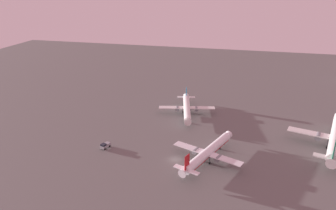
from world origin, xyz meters
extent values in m
plane|color=#605E5B|center=(0.00, 0.00, 0.00)|extent=(416.00, 416.00, 0.00)
cylinder|color=white|center=(11.87, 2.70, 3.50)|extent=(14.22, 29.85, 3.25)
cone|color=white|center=(17.84, 17.99, 3.50)|extent=(3.62, 3.03, 3.09)
cone|color=white|center=(5.84, -12.75, 3.50)|extent=(3.59, 3.29, 2.92)
cube|color=white|center=(11.56, 1.90, 3.33)|extent=(26.72, 13.14, 0.30)
cube|color=white|center=(6.43, -11.23, 3.68)|extent=(9.51, 5.33, 0.30)
cube|color=red|center=(6.52, -11.00, 6.28)|extent=(1.23, 2.64, 5.56)
cylinder|color=slate|center=(7.18, 3.61, 2.74)|extent=(2.87, 3.55, 1.88)
cylinder|color=slate|center=(15.94, 0.19, 2.74)|extent=(2.87, 3.55, 1.88)
cube|color=red|center=(11.87, 2.70, 2.61)|extent=(13.02, 27.44, 0.31)
cylinder|color=#333338|center=(15.45, 11.87, 1.99)|extent=(0.24, 0.24, 3.03)
cylinder|color=black|center=(15.45, 11.87, 0.47)|extent=(0.66, 1.00, 0.94)
cylinder|color=#333338|center=(9.34, 1.39, 1.99)|extent=(0.24, 0.24, 3.03)
cylinder|color=black|center=(9.34, 1.39, 0.47)|extent=(0.66, 1.00, 0.94)
cylinder|color=#333338|center=(12.85, 0.03, 1.99)|extent=(0.24, 0.24, 3.03)
cylinder|color=black|center=(12.85, 0.03, 0.47)|extent=(0.66, 1.00, 0.94)
cylinder|color=silver|center=(59.54, 24.97, 4.61)|extent=(14.83, 40.14, 4.27)
cone|color=silver|center=(53.77, 3.95, 4.61)|extent=(4.54, 4.05, 3.84)
cube|color=silver|center=(59.24, 23.89, 4.38)|extent=(35.86, 13.86, 0.39)
cube|color=silver|center=(54.33, 6.01, 4.83)|extent=(12.63, 5.87, 0.39)
cube|color=#146B4C|center=(54.42, 6.34, 8.26)|extent=(1.28, 3.56, 7.30)
cylinder|color=slate|center=(53.29, 25.53, 3.60)|extent=(3.46, 4.56, 2.47)
cube|color=#146B4C|center=(59.54, 24.97, 3.43)|extent=(13.56, 36.90, 0.40)
cylinder|color=black|center=(62.97, 37.46, 0.62)|extent=(0.76, 1.31, 1.24)
cylinder|color=#333338|center=(56.41, 22.92, 2.61)|extent=(0.31, 0.31, 3.99)
cylinder|color=black|center=(56.41, 22.92, 0.62)|extent=(0.76, 1.31, 1.24)
cylinder|color=silver|center=(-3.82, 43.17, 3.53)|extent=(9.79, 30.98, 3.27)
cone|color=silver|center=(-0.30, 27.02, 3.53)|extent=(3.48, 2.68, 3.11)
cone|color=silver|center=(-7.37, 59.48, 3.53)|extent=(3.39, 2.98, 2.94)
cube|color=silver|center=(-4.00, 44.01, 3.36)|extent=(27.65, 9.23, 0.30)
cube|color=silver|center=(-7.02, 57.89, 3.70)|extent=(9.69, 4.03, 0.30)
cube|color=#1984B2|center=(-6.97, 57.63, 6.33)|extent=(0.84, 2.75, 5.60)
cylinder|color=slate|center=(0.63, 45.02, 2.75)|extent=(2.51, 3.43, 1.89)
cylinder|color=slate|center=(-8.63, 43.00, 2.75)|extent=(2.51, 3.43, 1.89)
cube|color=#1984B2|center=(-3.82, 43.17, 2.63)|extent=(8.94, 28.48, 0.31)
cylinder|color=#333338|center=(-1.71, 33.48, 2.00)|extent=(0.24, 0.24, 3.06)
cylinder|color=black|center=(-1.71, 33.48, 0.47)|extent=(0.54, 1.00, 0.95)
cylinder|color=#333338|center=(-2.43, 45.67, 2.00)|extent=(0.24, 0.24, 3.06)
cylinder|color=black|center=(-2.43, 45.67, 0.47)|extent=(0.54, 1.00, 0.95)
cylinder|color=#333338|center=(-6.13, 44.87, 2.00)|extent=(0.24, 0.24, 3.06)
cylinder|color=black|center=(-6.13, 44.87, 0.47)|extent=(0.54, 1.00, 0.95)
cube|color=gray|center=(-29.06, 1.09, 1.00)|extent=(2.58, 2.64, 1.10)
cube|color=#1E232D|center=(-29.06, 1.09, 1.90)|extent=(2.34, 2.35, 0.70)
cube|color=gray|center=(-28.45, 2.88, 1.15)|extent=(2.60, 2.89, 1.40)
cylinder|color=black|center=(-28.36, 0.54, 0.45)|extent=(0.58, 0.95, 0.90)
cylinder|color=black|center=(-29.96, 1.09, 0.45)|extent=(0.58, 0.95, 0.90)
cylinder|color=black|center=(-27.48, 3.08, 0.45)|extent=(0.58, 0.95, 0.90)
cylinder|color=black|center=(-29.09, 3.63, 0.45)|extent=(0.58, 0.95, 0.90)
camera|label=1|loc=(22.57, -101.54, 62.63)|focal=34.48mm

